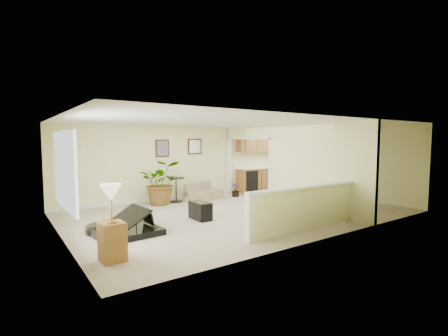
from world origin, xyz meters
TOP-DOWN VIEW (x-y plane):
  - floor at (0.00, 0.00)m, footprint 9.00×9.00m
  - back_wall at (0.00, 3.00)m, footprint 9.00×0.04m
  - front_wall at (0.00, -3.00)m, footprint 9.00×0.04m
  - left_wall at (-4.50, 0.00)m, footprint 0.04×6.00m
  - right_wall at (4.50, 0.00)m, footprint 0.04×6.00m
  - ceiling at (0.00, 0.00)m, footprint 9.00×6.00m
  - kitchen_vinyl at (3.15, 0.00)m, footprint 2.70×6.00m
  - interior_partition at (1.80, 0.25)m, footprint 0.18×5.99m
  - pony_half_wall at (0.08, -2.30)m, footprint 3.42×0.22m
  - left_window at (-4.49, -0.50)m, footprint 0.05×2.15m
  - wall_art_left at (-0.95, 2.97)m, footprint 0.48×0.04m
  - wall_mirror at (0.30, 2.97)m, footprint 0.55×0.04m
  - kitchen_cabinets at (3.19, 2.73)m, footprint 2.36×0.65m
  - piano at (-3.35, -0.27)m, footprint 1.59×1.65m
  - piano_bench at (-1.33, -0.12)m, footprint 0.36×0.68m
  - loveseat at (0.22, 2.25)m, footprint 1.56×1.18m
  - accent_table at (-0.76, 2.36)m, footprint 0.56×0.56m
  - palm_plant at (-1.31, 2.28)m, footprint 1.59×1.50m
  - small_plant at (1.45, 2.07)m, footprint 0.34×0.34m
  - lamp_stand at (-4.00, -1.77)m, footprint 0.40×0.40m

SIDE VIEW (x-z plane):
  - floor at x=0.00m, z-range 0.00..0.00m
  - kitchen_vinyl at x=3.15m, z-range 0.00..0.01m
  - small_plant at x=1.45m, z-range -0.04..0.45m
  - piano_bench at x=-1.33m, z-range 0.00..0.45m
  - loveseat at x=0.22m, z-range -0.09..0.66m
  - piano at x=-3.35m, z-range -0.10..1.13m
  - pony_half_wall at x=0.08m, z-range 0.02..1.02m
  - accent_table at x=-0.76m, z-range 0.11..0.93m
  - lamp_stand at x=-4.00m, z-range -0.10..1.19m
  - palm_plant at x=-1.31m, z-range -0.01..1.39m
  - kitchen_cabinets at x=3.19m, z-range -0.29..2.03m
  - interior_partition at x=1.80m, z-range -0.03..2.47m
  - back_wall at x=0.00m, z-range 0.00..2.50m
  - front_wall at x=0.00m, z-range 0.00..2.50m
  - left_wall at x=-4.50m, z-range 0.00..2.50m
  - right_wall at x=4.50m, z-range 0.00..2.50m
  - left_window at x=-4.49m, z-range 0.73..2.17m
  - wall_art_left at x=-0.95m, z-range 1.46..2.04m
  - wall_mirror at x=0.30m, z-range 1.52..2.08m
  - ceiling at x=0.00m, z-range 2.48..2.52m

